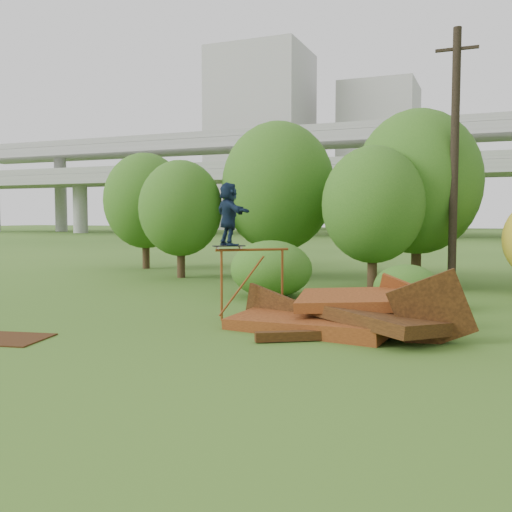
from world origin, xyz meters
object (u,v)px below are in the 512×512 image
at_px(flat_plate, 2,339).
at_px(scrap_pile, 340,316).
at_px(utility_pole, 454,159).
at_px(skater, 229,214).

bearing_deg(flat_plate, scrap_pile, 28.81).
height_order(flat_plate, utility_pole, utility_pole).
xyz_separation_m(scrap_pile, flat_plate, (-6.38, -3.51, -0.33)).
bearing_deg(skater, flat_plate, 87.22).
height_order(scrap_pile, flat_plate, scrap_pile).
distance_m(scrap_pile, utility_pole, 9.49).
height_order(skater, utility_pole, utility_pole).
bearing_deg(scrap_pile, skater, 173.30).
relative_size(scrap_pile, skater, 3.57).
bearing_deg(scrap_pile, utility_pole, 77.37).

